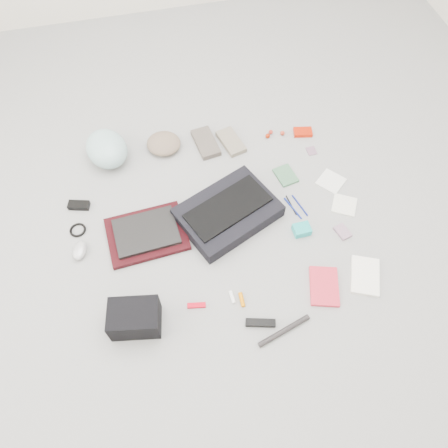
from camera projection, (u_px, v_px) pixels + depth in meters
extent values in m
plane|color=gray|center=(224.00, 229.00, 2.28)|extent=(4.00, 4.00, 0.00)
cube|color=black|center=(228.00, 212.00, 2.28)|extent=(0.59, 0.51, 0.08)
cube|color=black|center=(228.00, 207.00, 2.24)|extent=(0.48, 0.36, 0.01)
cube|color=black|center=(147.00, 234.00, 2.24)|extent=(0.42, 0.32, 0.03)
cube|color=black|center=(146.00, 232.00, 2.22)|extent=(0.33, 0.25, 0.02)
ellipsoid|color=#A4CECF|center=(107.00, 149.00, 2.46)|extent=(0.30, 0.33, 0.17)
ellipsoid|color=#7B6552|center=(164.00, 143.00, 2.54)|extent=(0.26, 0.25, 0.07)
cube|color=#584E47|center=(206.00, 143.00, 2.57)|extent=(0.14, 0.24, 0.03)
cube|color=gray|center=(231.00, 142.00, 2.58)|extent=(0.15, 0.22, 0.03)
cube|color=black|center=(79.00, 205.00, 2.34)|extent=(0.12, 0.08, 0.03)
torus|color=black|center=(78.00, 230.00, 2.27)|extent=(0.09, 0.09, 0.01)
ellipsoid|color=#A9A9AC|center=(80.00, 250.00, 2.19)|extent=(0.09, 0.13, 0.04)
cube|color=black|center=(135.00, 318.00, 1.95)|extent=(0.25, 0.19, 0.14)
cube|color=#C70013|center=(197.00, 305.00, 2.05)|extent=(0.09, 0.04, 0.01)
cylinder|color=white|center=(232.00, 297.00, 2.07)|extent=(0.02, 0.06, 0.02)
cylinder|color=orange|center=(242.00, 300.00, 2.06)|extent=(0.02, 0.07, 0.02)
cube|color=black|center=(261.00, 323.00, 2.00)|extent=(0.14, 0.07, 0.03)
cylinder|color=black|center=(284.00, 331.00, 1.98)|extent=(0.27, 0.10, 0.02)
cube|color=#EF2D43|center=(324.00, 286.00, 2.09)|extent=(0.19, 0.23, 0.02)
cube|color=white|center=(365.00, 276.00, 2.12)|extent=(0.20, 0.24, 0.02)
cube|color=#3D6949|center=(286.00, 175.00, 2.45)|extent=(0.12, 0.15, 0.02)
cylinder|color=navy|center=(293.00, 208.00, 2.34)|extent=(0.06, 0.15, 0.01)
cylinder|color=black|center=(291.00, 205.00, 2.35)|extent=(0.02, 0.13, 0.01)
cylinder|color=navy|center=(300.00, 205.00, 2.35)|extent=(0.05, 0.15, 0.01)
cube|color=#1CB2AF|center=(302.00, 230.00, 2.25)|extent=(0.09, 0.07, 0.04)
cube|color=gray|center=(343.00, 232.00, 2.26)|extent=(0.08, 0.10, 0.02)
cube|color=silver|center=(331.00, 181.00, 2.44)|extent=(0.18, 0.18, 0.01)
cube|color=silver|center=(344.00, 205.00, 2.35)|extent=(0.17, 0.17, 0.01)
sphere|color=#A01F03|center=(268.00, 136.00, 2.60)|extent=(0.03, 0.03, 0.03)
sphere|color=#A6281B|center=(271.00, 132.00, 2.62)|extent=(0.03, 0.03, 0.03)
sphere|color=#B53721|center=(282.00, 133.00, 2.61)|extent=(0.03, 0.03, 0.03)
cube|color=red|center=(303.00, 132.00, 2.62)|extent=(0.12, 0.09, 0.02)
cube|color=gray|center=(311.00, 151.00, 2.56)|extent=(0.05, 0.06, 0.00)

